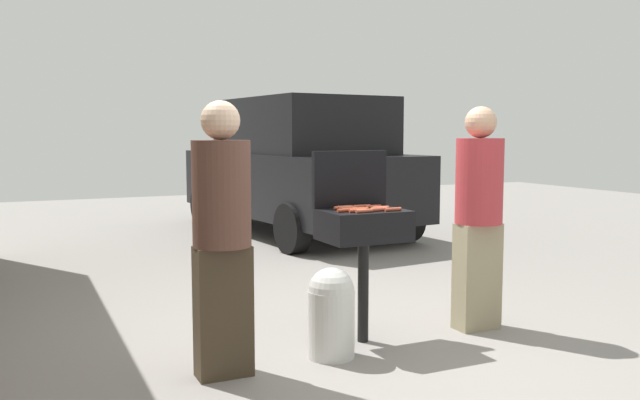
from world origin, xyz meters
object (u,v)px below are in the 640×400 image
object	(u,v)px
hot_dog_5	(342,208)
person_left	(222,229)
bbq_grill	(364,230)
hot_dog_13	(360,209)
hot_dog_7	(379,209)
hot_dog_8	(379,208)
hot_dog_4	(362,206)
hot_dog_12	(358,210)
hot_dog_0	(364,211)
hot_dog_11	(393,209)
hot_dog_9	(360,209)
hot_dog_10	(381,208)
parked_minivan	(298,166)
hot_dog_6	(349,209)
person_right	(479,210)
hot_dog_2	(345,207)
hot_dog_3	(373,207)
hot_dog_14	(345,210)
hot_dog_1	(347,208)
propane_tank	(331,311)

from	to	relation	value
hot_dog_5	person_left	distance (m)	1.06
bbq_grill	hot_dog_13	world-z (taller)	hot_dog_13
hot_dog_7	hot_dog_8	distance (m)	0.07
hot_dog_4	hot_dog_12	world-z (taller)	same
hot_dog_0	hot_dog_11	world-z (taller)	same
hot_dog_7	hot_dog_9	distance (m)	0.14
hot_dog_10	hot_dog_12	bearing A→B (deg)	-161.01
hot_dog_4	parked_minivan	size ratio (longest dim) A/B	0.03
hot_dog_6	hot_dog_7	bearing A→B (deg)	-33.21
hot_dog_5	hot_dog_12	world-z (taller)	same
hot_dog_4	hot_dog_13	size ratio (longest dim) A/B	1.00
person_right	hot_dog_10	bearing A→B (deg)	-5.34
hot_dog_0	hot_dog_2	world-z (taller)	same
hot_dog_0	hot_dog_10	bearing A→B (deg)	30.12
hot_dog_5	hot_dog_9	distance (m)	0.14
hot_dog_3	hot_dog_8	bearing A→B (deg)	-96.69
hot_dog_5	hot_dog_14	xyz separation A→B (m)	(-0.05, -0.15, 0.00)
hot_dog_0	hot_dog_3	bearing A→B (deg)	47.64
hot_dog_7	hot_dog_10	size ratio (longest dim) A/B	1.00
hot_dog_11	hot_dog_4	bearing A→B (deg)	113.37
hot_dog_4	hot_dog_8	world-z (taller)	same
hot_dog_1	hot_dog_11	xyz separation A→B (m)	(0.26, -0.20, 0.00)
hot_dog_0	hot_dog_10	xyz separation A→B (m)	(0.20, 0.12, 0.00)
hot_dog_3	hot_dog_7	xyz separation A→B (m)	(-0.05, -0.17, 0.00)
hot_dog_13	propane_tank	distance (m)	0.74
hot_dog_14	hot_dog_4	bearing A→B (deg)	37.21
hot_dog_2	hot_dog_0	bearing A→B (deg)	-85.94
hot_dog_11	bbq_grill	bearing A→B (deg)	137.44
hot_dog_3	hot_dog_12	xyz separation A→B (m)	(-0.21, -0.17, 0.00)
hot_dog_5	person_right	xyz separation A→B (m)	(1.08, -0.18, -0.05)
hot_dog_7	hot_dog_11	world-z (taller)	same
hot_dog_12	person_left	size ratio (longest dim) A/B	0.08
hot_dog_5	propane_tank	size ratio (longest dim) A/B	0.21
hot_dog_11	parked_minivan	xyz separation A→B (m)	(1.48, 5.22, 0.04)
hot_dog_5	hot_dog_14	bearing A→B (deg)	-108.96
hot_dog_6	hot_dog_2	bearing A→B (deg)	77.90
propane_tank	hot_dog_9	bearing A→B (deg)	30.59
hot_dog_11	person_left	distance (m)	1.28
hot_dog_4	hot_dog_9	bearing A→B (deg)	-123.68
hot_dog_13	hot_dog_11	bearing A→B (deg)	-23.43
hot_dog_3	hot_dog_0	bearing A→B (deg)	-132.36
propane_tank	person_right	distance (m)	1.46
hot_dog_12	propane_tank	world-z (taller)	hot_dog_12
hot_dog_3	hot_dog_9	xyz separation A→B (m)	(-0.16, -0.09, 0.00)
hot_dog_14	hot_dog_0	bearing A→B (deg)	-40.78
hot_dog_4	hot_dog_11	bearing A→B (deg)	-66.63
hot_dog_6	parked_minivan	xyz separation A→B (m)	(1.75, 5.07, 0.04)
hot_dog_8	hot_dog_13	bearing A→B (deg)	179.26
hot_dog_7	hot_dog_6	bearing A→B (deg)	146.79
hot_dog_0	person_left	size ratio (longest dim) A/B	0.08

